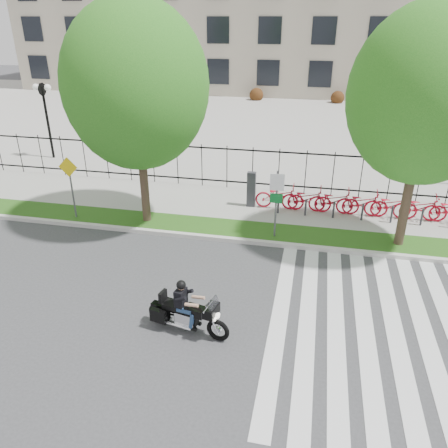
# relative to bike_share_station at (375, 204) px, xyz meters

# --- Properties ---
(ground) EXTENTS (120.00, 120.00, 0.00)m
(ground) POSITION_rel_bike_share_station_xyz_m (-5.26, -7.20, -0.68)
(ground) COLOR #39393B
(ground) RESTS_ON ground
(curb) EXTENTS (60.00, 0.20, 0.15)m
(curb) POSITION_rel_bike_share_station_xyz_m (-5.26, -3.10, -0.61)
(curb) COLOR beige
(curb) RESTS_ON ground
(grass_verge) EXTENTS (60.00, 1.50, 0.15)m
(grass_verge) POSITION_rel_bike_share_station_xyz_m (-5.26, -2.25, -0.61)
(grass_verge) COLOR #225415
(grass_verge) RESTS_ON ground
(sidewalk) EXTENTS (60.00, 3.50, 0.15)m
(sidewalk) POSITION_rel_bike_share_station_xyz_m (-5.26, 0.25, -0.61)
(sidewalk) COLOR #A4A299
(sidewalk) RESTS_ON ground
(plaza) EXTENTS (80.00, 34.00, 0.10)m
(plaza) POSITION_rel_bike_share_station_xyz_m (-5.26, 17.80, -0.63)
(plaza) COLOR #A4A299
(plaza) RESTS_ON ground
(crosswalk_stripes) EXTENTS (5.70, 8.00, 0.01)m
(crosswalk_stripes) POSITION_rel_bike_share_station_xyz_m (-0.43, -7.20, -0.68)
(crosswalk_stripes) COLOR silver
(crosswalk_stripes) RESTS_ON ground
(iron_fence) EXTENTS (30.00, 0.06, 2.00)m
(iron_fence) POSITION_rel_bike_share_station_xyz_m (-5.26, 2.00, 0.47)
(iron_fence) COLOR black
(iron_fence) RESTS_ON sidewalk
(lamp_post_left) EXTENTS (1.06, 0.70, 4.25)m
(lamp_post_left) POSITION_rel_bike_share_station_xyz_m (-17.26, 4.80, 2.52)
(lamp_post_left) COLOR black
(lamp_post_left) RESTS_ON ground
(street_tree_1) EXTENTS (5.10, 5.10, 8.04)m
(street_tree_1) POSITION_rel_bike_share_station_xyz_m (-8.80, -2.25, 4.57)
(street_tree_1) COLOR #392A1F
(street_tree_1) RESTS_ON grass_verge
(street_tree_2) EXTENTS (4.82, 4.82, 7.86)m
(street_tree_2) POSITION_rel_bike_share_station_xyz_m (0.66, -2.25, 4.55)
(street_tree_2) COLOR #392A1F
(street_tree_2) RESTS_ON grass_verge
(bike_share_station) EXTENTS (10.09, 0.89, 1.50)m
(bike_share_station) POSITION_rel_bike_share_station_xyz_m (0.00, 0.00, 0.00)
(bike_share_station) COLOR #2D2D33
(bike_share_station) RESTS_ON sidewalk
(sign_pole_regulatory) EXTENTS (0.50, 0.09, 2.50)m
(sign_pole_regulatory) POSITION_rel_bike_share_station_xyz_m (-3.71, -2.62, 1.06)
(sign_pole_regulatory) COLOR #59595B
(sign_pole_regulatory) RESTS_ON grass_verge
(sign_pole_warning) EXTENTS (0.78, 0.09, 2.49)m
(sign_pole_warning) POSITION_rel_bike_share_station_xyz_m (-11.68, -2.62, 1.06)
(sign_pole_warning) COLOR #59595B
(sign_pole_warning) RESTS_ON grass_verge
(motorcycle_rider) EXTENTS (2.32, 0.94, 1.81)m
(motorcycle_rider) POSITION_rel_bike_share_station_xyz_m (-5.35, -8.26, -0.08)
(motorcycle_rider) COLOR black
(motorcycle_rider) RESTS_ON ground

